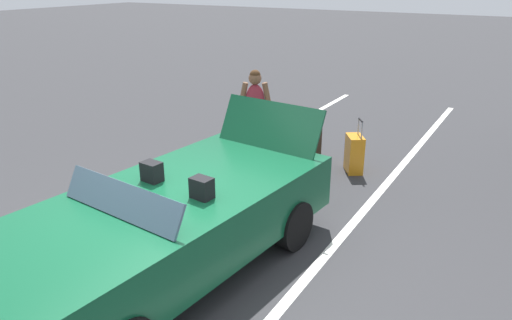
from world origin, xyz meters
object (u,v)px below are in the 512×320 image
Objects in this scene: suitcase_large_black at (305,146)px; suitcase_medium_bright at (354,154)px; convertible_car at (150,233)px; traveler_person at (255,113)px.

suitcase_large_black is 1.08× the size of suitcase_medium_bright.
traveler_person reaches higher than convertible_car.
suitcase_large_black is 1.01m from traveler_person.
convertible_car is at bearing -14.80° from traveler_person.
suitcase_medium_bright is at bearing 83.96° from traveler_person.
convertible_car is 4.45× the size of suitcase_large_black.
suitcase_medium_bright is (-0.20, 0.80, -0.06)m from suitcase_large_black.
suitcase_large_black is at bearing 91.41° from traveler_person.
convertible_car is 3.55m from traveler_person.
traveler_person is at bearing -161.44° from convertible_car.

